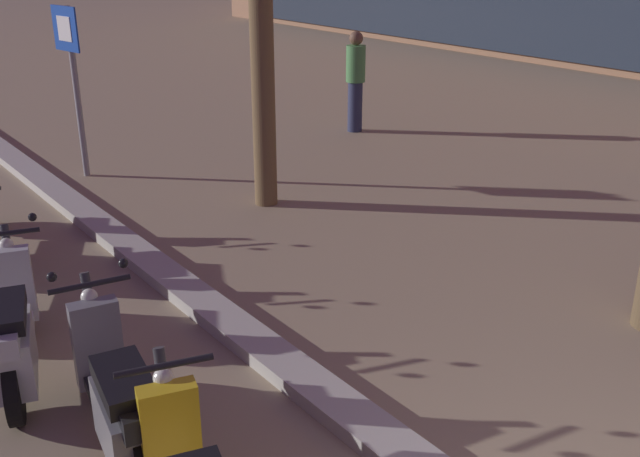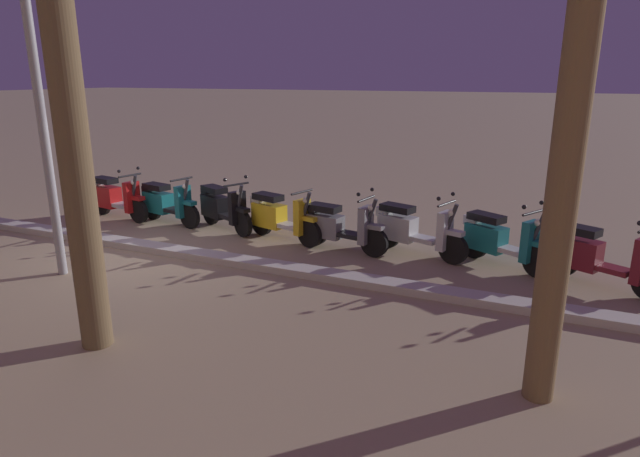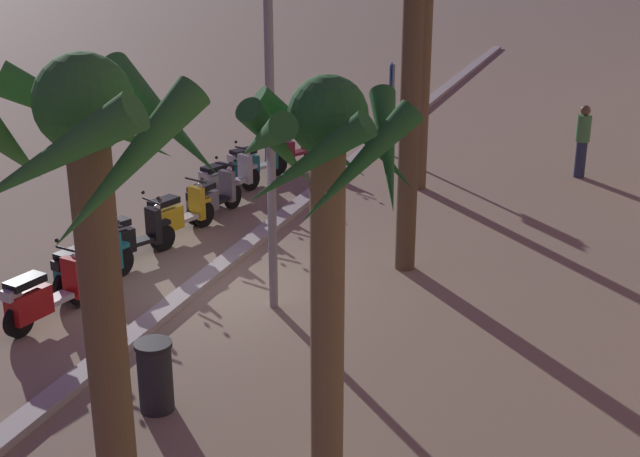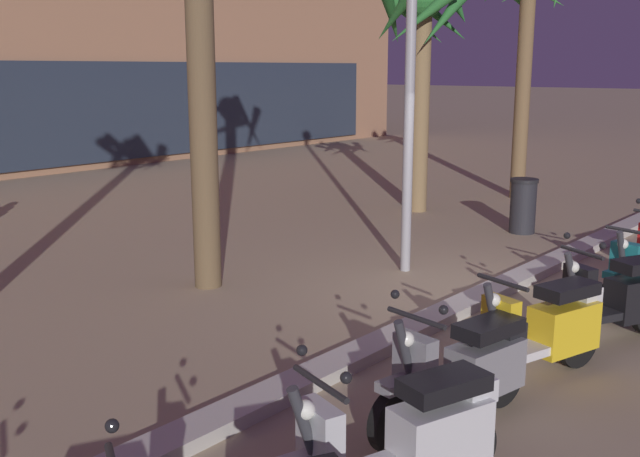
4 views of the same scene
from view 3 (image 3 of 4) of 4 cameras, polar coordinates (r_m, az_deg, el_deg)
ground_plane at (r=15.00m, az=-7.22°, el=-3.75°), size 200.00×200.00×0.00m
curb_strip at (r=15.04m, az=-7.78°, el=-3.45°), size 60.00×0.36×0.12m
scooter_maroon_gap_after_mid at (r=21.82m, az=-2.04°, el=5.22°), size 1.68×0.95×1.17m
scooter_teal_mid_rear at (r=20.69m, az=-4.41°, el=4.32°), size 1.57×0.95×1.17m
scooter_silver_tail_end at (r=19.41m, az=-6.22°, el=3.23°), size 1.80×0.81×1.17m
scooter_grey_second_in_line at (r=18.18m, az=-7.16°, el=2.00°), size 1.76×0.64×1.17m
scooter_yellow_far_back at (r=17.19m, az=-9.44°, el=0.89°), size 1.74×0.76×1.04m
scooter_black_lead_nearest at (r=16.14m, az=-12.50°, el=-0.59°), size 1.64×0.90×1.17m
scooter_teal_last_in_row at (r=15.05m, az=-14.96°, el=-2.37°), size 1.73×0.69×1.04m
scooter_red_mid_front at (r=14.01m, az=-17.69°, el=-4.25°), size 1.80×0.66×1.17m
crossing_sign at (r=22.77m, az=4.73°, el=8.47°), size 0.59×0.17×2.40m
palm_tree_by_mall_entrance at (r=8.72m, az=0.43°, el=2.61°), size 2.07×2.09×4.52m
palm_tree_near_sign at (r=6.64m, az=-14.49°, el=0.07°), size 1.93×1.98×5.07m
pedestrian_window_shopping at (r=21.76m, az=16.81°, el=5.61°), size 0.34×0.34×1.75m
litter_bin at (r=11.33m, az=-10.74°, el=-9.44°), size 0.48×0.48×0.95m
street_lamp at (r=13.01m, az=-3.34°, el=10.24°), size 0.36×0.36×6.17m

